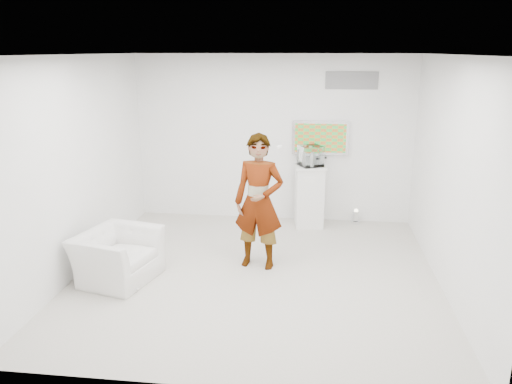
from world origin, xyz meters
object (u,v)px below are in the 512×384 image
(armchair, at_px, (117,256))
(person, at_px, (259,202))
(floor_uplight, at_px, (356,217))
(pedestal, at_px, (309,196))
(tv, at_px, (320,138))

(armchair, bearing_deg, person, -55.61)
(person, bearing_deg, floor_uplight, 61.24)
(floor_uplight, bearing_deg, pedestal, -167.46)
(pedestal, bearing_deg, person, -110.62)
(pedestal, bearing_deg, floor_uplight, 12.54)
(person, relative_size, pedestal, 1.78)
(armchair, height_order, floor_uplight, armchair)
(tv, xyz_separation_m, armchair, (-2.73, -2.83, -1.21))
(tv, height_order, pedestal, tv)
(person, xyz_separation_m, pedestal, (0.69, 1.85, -0.43))
(armchair, bearing_deg, tv, -29.76)
(person, distance_m, armchair, 2.09)
(tv, distance_m, person, 2.38)
(person, relative_size, floor_uplight, 7.38)
(armchair, distance_m, floor_uplight, 4.38)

